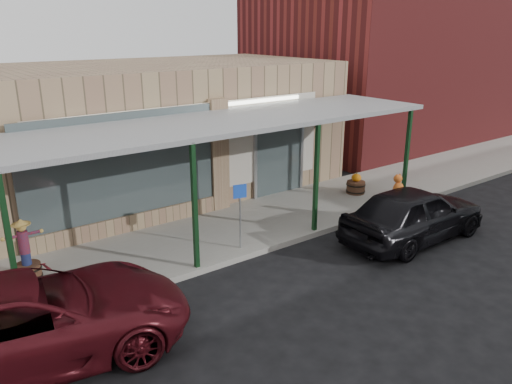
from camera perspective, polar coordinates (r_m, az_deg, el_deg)
ground at (r=11.00m, az=7.42°, el=-10.68°), size 120.00×120.00×0.00m
sidewalk at (r=13.49m, az=-3.22°, el=-4.47°), size 40.00×3.20×0.15m
storefront at (r=16.75m, az=-12.08°, el=6.92°), size 12.00×6.25×4.20m
awning at (r=12.61m, az=-3.36°, el=7.85°), size 12.00×3.00×3.04m
block_buildings_near at (r=18.33m, az=-8.02°, el=13.40°), size 61.00×8.00×8.00m
barrel_scarecrow at (r=11.72m, az=-24.77°, el=-7.02°), size 0.84×0.65×1.39m
barrel_pumpkin at (r=16.50m, az=11.34°, el=0.71°), size 0.77×0.77×0.70m
handicap_sign at (r=11.93m, az=-1.83°, el=-1.79°), size 0.33×0.10×1.63m
parked_sedan at (r=13.50m, az=17.60°, el=-2.35°), size 4.31×1.85×1.55m
car_maroon at (r=9.22m, az=-24.66°, el=-13.24°), size 5.64×3.23×1.48m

